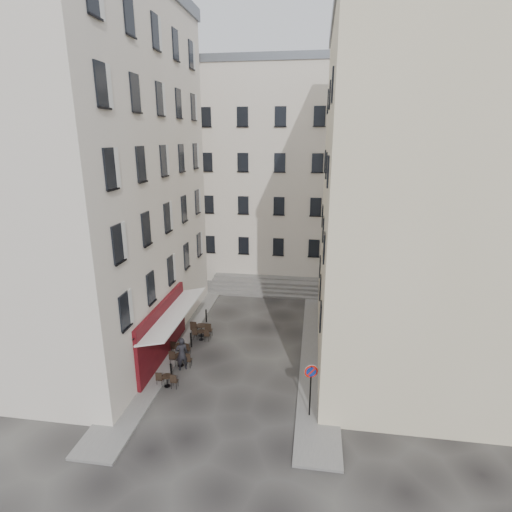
% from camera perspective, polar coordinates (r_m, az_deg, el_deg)
% --- Properties ---
extents(ground, '(90.00, 90.00, 0.00)m').
position_cam_1_polar(ground, '(22.81, -3.04, -16.50)').
color(ground, black).
rests_on(ground, ground).
extents(sidewalk_left, '(2.00, 22.00, 0.12)m').
position_cam_1_polar(sidewalk_left, '(27.21, -10.81, -10.80)').
color(sidewalk_left, slate).
rests_on(sidewalk_left, ground).
extents(sidewalk_right, '(2.00, 18.00, 0.12)m').
position_cam_1_polar(sidewalk_right, '(24.99, 8.84, -13.34)').
color(sidewalk_right, slate).
rests_on(sidewalk_right, ground).
extents(building_left, '(12.20, 16.20, 20.60)m').
position_cam_1_polar(building_left, '(26.17, -25.53, 10.33)').
color(building_left, beige).
rests_on(building_left, ground).
extents(building_right, '(12.20, 14.20, 18.60)m').
position_cam_1_polar(building_right, '(23.35, 24.89, 7.35)').
color(building_right, beige).
rests_on(building_right, ground).
extents(building_back, '(18.20, 10.20, 18.60)m').
position_cam_1_polar(building_back, '(38.15, 1.03, 11.87)').
color(building_back, beige).
rests_on(building_back, ground).
extents(cafe_storefront, '(1.74, 7.30, 3.50)m').
position_cam_1_polar(cafe_storefront, '(23.84, -13.00, -10.18)').
color(cafe_storefront, '#470A10').
rests_on(cafe_storefront, ground).
extents(stone_steps, '(9.00, 3.15, 0.80)m').
position_cam_1_polar(stone_steps, '(33.75, 1.21, -4.32)').
color(stone_steps, slate).
rests_on(stone_steps, ground).
extents(bollard_near, '(0.12, 0.12, 0.98)m').
position_cam_1_polar(bollard_near, '(22.53, -12.04, -15.76)').
color(bollard_near, black).
rests_on(bollard_near, ground).
extents(bollard_mid, '(0.12, 0.12, 0.98)m').
position_cam_1_polar(bollard_mid, '(25.37, -9.27, -11.67)').
color(bollard_mid, black).
rests_on(bollard_mid, ground).
extents(bollard_far, '(0.12, 0.12, 0.98)m').
position_cam_1_polar(bollard_far, '(28.36, -7.13, -8.40)').
color(bollard_far, black).
rests_on(bollard_far, ground).
extents(no_parking_sign, '(0.60, 0.21, 2.72)m').
position_cam_1_polar(no_parking_sign, '(18.95, 7.83, -17.28)').
color(no_parking_sign, black).
rests_on(no_parking_sign, ground).
extents(bistro_table_a, '(1.15, 0.54, 0.81)m').
position_cam_1_polar(bistro_table_a, '(22.09, -12.57, -16.87)').
color(bistro_table_a, black).
rests_on(bistro_table_a, ground).
extents(bistro_table_b, '(1.28, 0.60, 0.90)m').
position_cam_1_polar(bistro_table_b, '(23.62, -10.72, -14.22)').
color(bistro_table_b, black).
rests_on(bistro_table_b, ground).
extents(bistro_table_c, '(1.16, 0.54, 0.82)m').
position_cam_1_polar(bistro_table_c, '(24.75, -10.71, -12.80)').
color(bistro_table_c, black).
rests_on(bistro_table_c, ground).
extents(bistro_table_d, '(1.14, 0.53, 0.80)m').
position_cam_1_polar(bistro_table_d, '(26.12, -7.82, -11.02)').
color(bistro_table_d, black).
rests_on(bistro_table_d, ground).
extents(bistro_table_e, '(1.42, 0.67, 1.00)m').
position_cam_1_polar(bistro_table_e, '(26.53, -7.79, -10.31)').
color(bistro_table_e, black).
rests_on(bistro_table_e, ground).
extents(pedestrian, '(0.85, 0.78, 1.95)m').
position_cam_1_polar(pedestrian, '(23.04, -10.56, -13.58)').
color(pedestrian, black).
rests_on(pedestrian, ground).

